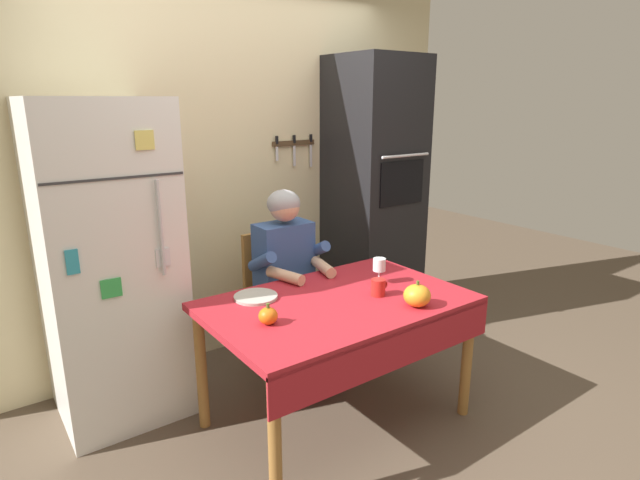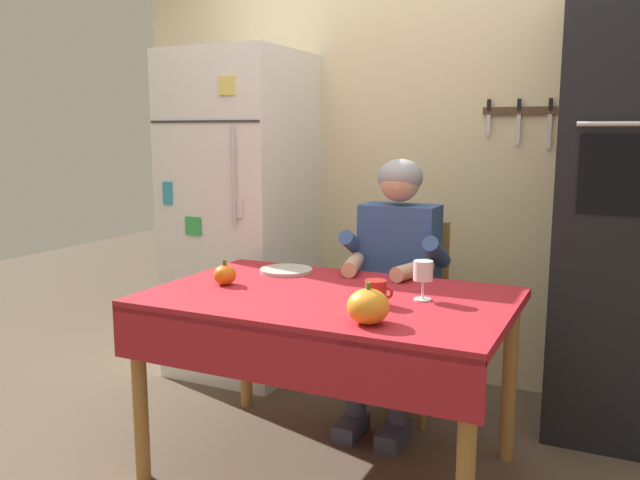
# 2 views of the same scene
# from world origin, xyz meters

# --- Properties ---
(ground_plane) EXTENTS (10.00, 10.00, 0.00)m
(ground_plane) POSITION_xyz_m (0.00, 0.00, 0.00)
(ground_plane) COLOR brown
(ground_plane) RESTS_ON ground
(back_wall_assembly) EXTENTS (3.70, 0.13, 2.60)m
(back_wall_assembly) POSITION_xyz_m (0.05, 1.35, 1.30)
(back_wall_assembly) COLOR beige
(back_wall_assembly) RESTS_ON ground
(refrigerator) EXTENTS (0.68, 0.71, 1.80)m
(refrigerator) POSITION_xyz_m (-0.95, 0.96, 0.90)
(refrigerator) COLOR white
(refrigerator) RESTS_ON ground
(wall_oven) EXTENTS (0.60, 0.64, 2.10)m
(wall_oven) POSITION_xyz_m (1.05, 1.00, 1.05)
(wall_oven) COLOR black
(wall_oven) RESTS_ON ground
(dining_table) EXTENTS (1.40, 0.90, 0.74)m
(dining_table) POSITION_xyz_m (0.00, 0.08, 0.66)
(dining_table) COLOR #9E6B33
(dining_table) RESTS_ON ground
(chair_behind_person) EXTENTS (0.40, 0.40, 0.93)m
(chair_behind_person) POSITION_xyz_m (0.07, 0.87, 0.51)
(chair_behind_person) COLOR #9E6B33
(chair_behind_person) RESTS_ON ground
(seated_person) EXTENTS (0.47, 0.55, 1.25)m
(seated_person) POSITION_xyz_m (0.07, 0.68, 0.74)
(seated_person) COLOR #38384C
(seated_person) RESTS_ON ground
(coffee_mug) EXTENTS (0.11, 0.08, 0.09)m
(coffee_mug) POSITION_xyz_m (0.22, 0.02, 0.79)
(coffee_mug) COLOR #B2231E
(coffee_mug) RESTS_ON dining_table
(wine_glass) EXTENTS (0.07, 0.07, 0.15)m
(wine_glass) POSITION_xyz_m (0.36, 0.16, 0.85)
(wine_glass) COLOR white
(wine_glass) RESTS_ON dining_table
(pumpkin_large) EXTENTS (0.09, 0.09, 0.11)m
(pumpkin_large) POSITION_xyz_m (-0.46, 0.05, 0.78)
(pumpkin_large) COLOR orange
(pumpkin_large) RESTS_ON dining_table
(pumpkin_medium) EXTENTS (0.14, 0.14, 0.14)m
(pumpkin_medium) POSITION_xyz_m (0.28, -0.21, 0.80)
(pumpkin_medium) COLOR orange
(pumpkin_medium) RESTS_ON dining_table
(serving_tray) EXTENTS (0.24, 0.24, 0.02)m
(serving_tray) POSITION_xyz_m (-0.35, 0.38, 0.75)
(serving_tray) COLOR #B7B2A8
(serving_tray) RESTS_ON dining_table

